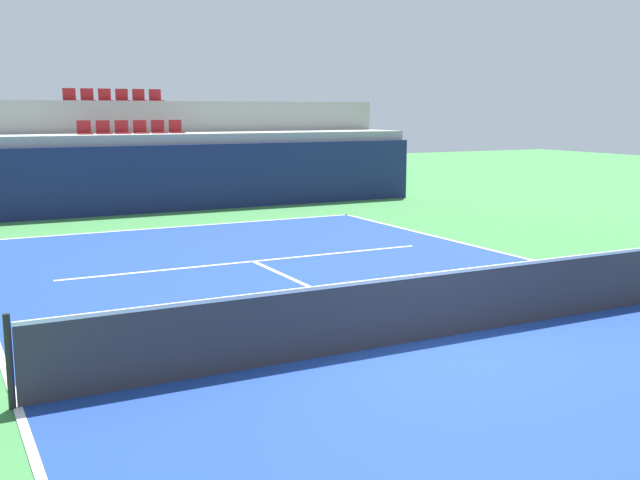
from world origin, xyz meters
TOP-DOWN VIEW (x-y plane):
  - ground_plane at (0.00, 0.00)m, footprint 80.00×80.00m
  - court_surface at (0.00, 0.00)m, footprint 11.00×24.00m
  - baseline_far at (0.00, 11.95)m, footprint 11.00×0.10m
  - sideline_left at (-5.45, 0.00)m, footprint 0.10×24.00m
  - service_line_far at (0.00, 6.40)m, footprint 8.26×0.10m
  - centre_service_line at (0.00, 3.20)m, footprint 0.10×6.40m
  - back_wall at (0.00, 15.32)m, footprint 19.63×0.30m
  - stands_tier_lower at (0.00, 16.67)m, footprint 19.63×2.40m
  - stands_tier_upper at (0.00, 19.07)m, footprint 19.63×2.40m
  - seating_row_lower at (0.00, 16.76)m, footprint 3.46×0.44m
  - seating_row_upper at (0.00, 19.16)m, footprint 3.46×0.44m
  - tennis_net at (0.00, 0.00)m, footprint 11.08×0.08m

SIDE VIEW (x-z plane):
  - ground_plane at x=0.00m, z-range 0.00..0.00m
  - court_surface at x=0.00m, z-range 0.00..0.01m
  - baseline_far at x=0.00m, z-range 0.01..0.01m
  - sideline_left at x=-5.45m, z-range 0.01..0.01m
  - service_line_far at x=0.00m, z-range 0.01..0.01m
  - centre_service_line at x=0.00m, z-range 0.01..0.01m
  - tennis_net at x=0.00m, z-range -0.03..1.04m
  - back_wall at x=0.00m, z-range 0.00..2.14m
  - stands_tier_lower at x=0.00m, z-range 0.00..2.47m
  - stands_tier_upper at x=0.00m, z-range 0.00..3.55m
  - seating_row_lower at x=0.00m, z-range 2.38..2.82m
  - seating_row_upper at x=0.00m, z-range 3.46..3.90m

